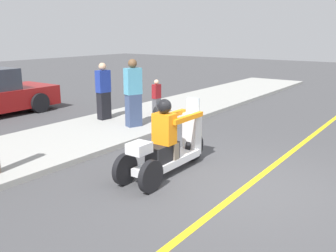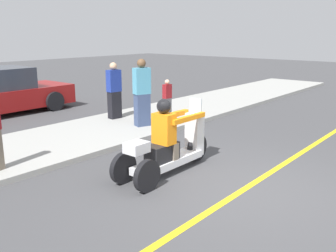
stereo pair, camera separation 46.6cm
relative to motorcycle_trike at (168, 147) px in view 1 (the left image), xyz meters
name	(u,v)px [view 1 (the left image)]	position (x,y,z in m)	size (l,w,h in m)	color
ground_plane	(246,187)	(0.23, -1.46, -0.51)	(60.00, 60.00, 0.00)	#424244
lane_stripe	(240,192)	(0.00, -1.46, -0.50)	(24.00, 0.12, 0.01)	gold
sidewalk_strip	(67,140)	(0.23, 3.14, -0.45)	(28.00, 2.80, 0.12)	#9E9E99
motorcycle_trike	(168,147)	(0.00, 0.00, 0.00)	(2.33, 0.66, 1.41)	black
spectator_end_of_line	(133,94)	(2.00, 2.56, 0.47)	(0.48, 0.38, 1.77)	#38476B
spectator_with_child	(103,92)	(2.14, 3.80, 0.39)	(0.41, 0.27, 1.60)	black
spectator_mid_group	(157,98)	(3.38, 2.86, 0.13)	(0.26, 0.17, 1.08)	#515156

